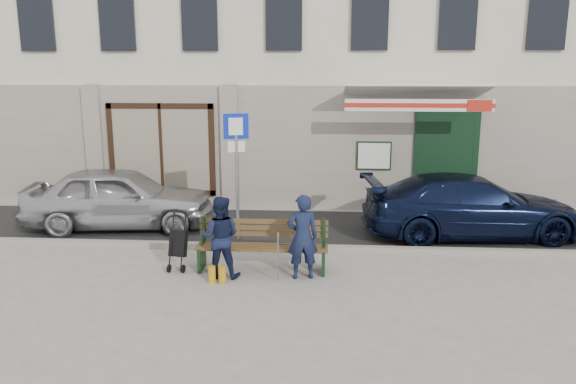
# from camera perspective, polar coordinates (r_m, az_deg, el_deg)

# --- Properties ---
(ground) EXTENTS (80.00, 80.00, 0.00)m
(ground) POSITION_cam_1_polar(r_m,az_deg,el_deg) (10.13, -2.60, -8.60)
(ground) COLOR #9E9991
(ground) RESTS_ON ground
(asphalt_lane) EXTENTS (60.00, 3.20, 0.01)m
(asphalt_lane) POSITION_cam_1_polar(r_m,az_deg,el_deg) (13.05, -1.02, -3.67)
(asphalt_lane) COLOR #282828
(asphalt_lane) RESTS_ON ground
(curb) EXTENTS (60.00, 0.18, 0.12)m
(curb) POSITION_cam_1_polar(r_m,az_deg,el_deg) (11.51, -1.73, -5.63)
(curb) COLOR #9E9384
(curb) RESTS_ON ground
(building) EXTENTS (20.00, 8.27, 10.00)m
(building) POSITION_cam_1_polar(r_m,az_deg,el_deg) (17.91, 0.52, 16.81)
(building) COLOR beige
(building) RESTS_ON ground
(car_silver) EXTENTS (4.41, 2.19, 1.44)m
(car_silver) POSITION_cam_1_polar(r_m,az_deg,el_deg) (13.47, -16.73, -0.54)
(car_silver) COLOR #B7B7BC
(car_silver) RESTS_ON ground
(car_navy) EXTENTS (4.88, 2.40, 1.36)m
(car_navy) POSITION_cam_1_polar(r_m,az_deg,el_deg) (12.90, 18.08, -1.37)
(car_navy) COLOR black
(car_navy) RESTS_ON ground
(parking_sign) EXTENTS (0.50, 0.16, 2.75)m
(parking_sign) POSITION_cam_1_polar(r_m,az_deg,el_deg) (11.45, -5.25, 3.46)
(parking_sign) COLOR gray
(parking_sign) RESTS_ON ground
(bench) EXTENTS (2.40, 1.17, 0.98)m
(bench) POSITION_cam_1_polar(r_m,az_deg,el_deg) (10.29, -2.90, -5.54)
(bench) COLOR brown
(bench) RESTS_ON ground
(man) EXTENTS (0.61, 0.47, 1.52)m
(man) POSITION_cam_1_polar(r_m,az_deg,el_deg) (9.83, 1.48, -4.57)
(man) COLOR #141C37
(man) RESTS_ON ground
(woman) EXTENTS (0.73, 0.58, 1.47)m
(woman) POSITION_cam_1_polar(r_m,az_deg,el_deg) (9.98, -6.91, -4.55)
(woman) COLOR #131935
(woman) RESTS_ON ground
(stroller) EXTENTS (0.35, 0.46, 1.06)m
(stroller) POSITION_cam_1_polar(r_m,az_deg,el_deg) (10.54, -11.10, -5.24)
(stroller) COLOR black
(stroller) RESTS_ON ground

